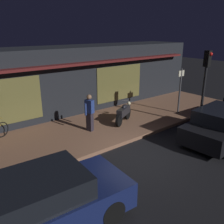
{
  "coord_description": "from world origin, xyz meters",
  "views": [
    {
      "loc": [
        -5.74,
        -5.66,
        4.45
      ],
      "look_at": [
        0.6,
        2.4,
        0.95
      ],
      "focal_mm": 38.79,
      "sensor_mm": 36.0,
      "label": 1
    }
  ],
  "objects_px": {
    "motorcycle": "(124,113)",
    "person_bystander": "(90,112)",
    "traffic_light_pole": "(205,76)",
    "parked_car_far": "(222,125)",
    "parked_car_near": "(42,203)",
    "sign_post": "(180,88)"
  },
  "relations": [
    {
      "from": "person_bystander",
      "to": "parked_car_near",
      "type": "distance_m",
      "value": 5.52
    },
    {
      "from": "sign_post",
      "to": "traffic_light_pole",
      "type": "distance_m",
      "value": 2.1
    },
    {
      "from": "sign_post",
      "to": "parked_car_near",
      "type": "bearing_deg",
      "value": -161.27
    },
    {
      "from": "motorcycle",
      "to": "traffic_light_pole",
      "type": "bearing_deg",
      "value": -43.19
    },
    {
      "from": "traffic_light_pole",
      "to": "parked_car_far",
      "type": "xyz_separation_m",
      "value": [
        -0.56,
        -1.35,
        -1.77
      ]
    },
    {
      "from": "sign_post",
      "to": "person_bystander",
      "type": "bearing_deg",
      "value": 170.34
    },
    {
      "from": "parked_car_near",
      "to": "parked_car_far",
      "type": "xyz_separation_m",
      "value": [
        7.8,
        -0.05,
        0.0
      ]
    },
    {
      "from": "sign_post",
      "to": "parked_car_near",
      "type": "xyz_separation_m",
      "value": [
        -9.01,
        -3.05,
        -0.81
      ]
    },
    {
      "from": "motorcycle",
      "to": "person_bystander",
      "type": "height_order",
      "value": "person_bystander"
    },
    {
      "from": "person_bystander",
      "to": "traffic_light_pole",
      "type": "relative_size",
      "value": 0.46
    },
    {
      "from": "parked_car_near",
      "to": "person_bystander",
      "type": "bearing_deg",
      "value": 45.51
    },
    {
      "from": "sign_post",
      "to": "traffic_light_pole",
      "type": "bearing_deg",
      "value": -110.31
    },
    {
      "from": "sign_post",
      "to": "traffic_light_pole",
      "type": "xyz_separation_m",
      "value": [
        -0.65,
        -1.75,
        0.97
      ]
    },
    {
      "from": "traffic_light_pole",
      "to": "parked_car_far",
      "type": "bearing_deg",
      "value": -112.34
    },
    {
      "from": "parked_car_far",
      "to": "parked_car_near",
      "type": "bearing_deg",
      "value": 179.61
    },
    {
      "from": "motorcycle",
      "to": "parked_car_far",
      "type": "relative_size",
      "value": 0.37
    },
    {
      "from": "person_bystander",
      "to": "parked_car_far",
      "type": "xyz_separation_m",
      "value": [
        3.94,
        -3.98,
        -0.32
      ]
    },
    {
      "from": "motorcycle",
      "to": "person_bystander",
      "type": "distance_m",
      "value": 1.9
    },
    {
      "from": "sign_post",
      "to": "parked_car_near",
      "type": "distance_m",
      "value": 9.55
    },
    {
      "from": "sign_post",
      "to": "parked_car_near",
      "type": "height_order",
      "value": "sign_post"
    },
    {
      "from": "person_bystander",
      "to": "parked_car_near",
      "type": "bearing_deg",
      "value": -134.49
    },
    {
      "from": "person_bystander",
      "to": "parked_car_far",
      "type": "distance_m",
      "value": 5.61
    }
  ]
}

